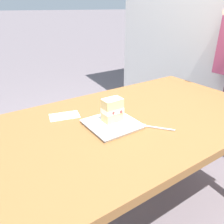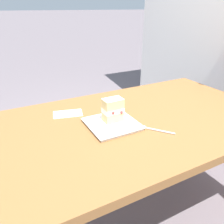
# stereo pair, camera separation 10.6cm
# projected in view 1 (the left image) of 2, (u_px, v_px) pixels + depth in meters

# --- Properties ---
(ground_plane) EXTENTS (160.00, 160.00, 0.00)m
(ground_plane) POSITION_uv_depth(u_px,v_px,m) (125.00, 218.00, 1.47)
(ground_plane) COLOR slate
(patio_table) EXTENTS (1.57, 0.86, 0.73)m
(patio_table) POSITION_uv_depth(u_px,v_px,m) (128.00, 134.00, 1.20)
(patio_table) COLOR brown
(patio_table) RESTS_ON ground
(dessert_plate) EXTENTS (0.23, 0.23, 0.02)m
(dessert_plate) POSITION_uv_depth(u_px,v_px,m) (112.00, 124.00, 1.09)
(dessert_plate) COLOR white
(dessert_plate) RESTS_ON patio_table
(cake_slice) EXTENTS (0.10, 0.07, 0.12)m
(cake_slice) POSITION_uv_depth(u_px,v_px,m) (112.00, 110.00, 1.09)
(cake_slice) COLOR #E0C17A
(cake_slice) RESTS_ON dessert_plate
(dessert_fork) EXTENTS (0.12, 0.14, 0.01)m
(dessert_fork) POSITION_uv_depth(u_px,v_px,m) (154.00, 127.00, 1.07)
(dessert_fork) COLOR silver
(dessert_fork) RESTS_ON patio_table
(paper_napkin) EXTENTS (0.17, 0.13, 0.00)m
(paper_napkin) POSITION_uv_depth(u_px,v_px,m) (64.00, 116.00, 1.19)
(paper_napkin) COLOR white
(paper_napkin) RESTS_ON patio_table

